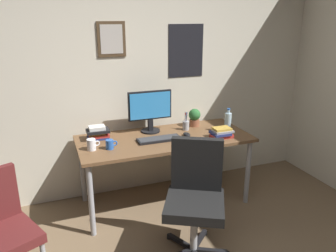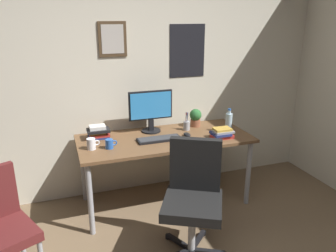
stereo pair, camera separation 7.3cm
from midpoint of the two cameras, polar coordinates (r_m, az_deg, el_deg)
name	(u,v)px [view 1 (the left image)]	position (r m, az deg, el deg)	size (l,w,h in m)	color
wall_back	(132,74)	(3.58, -6.74, 8.75)	(4.40, 0.10, 2.60)	beige
desk	(165,144)	(3.38, -1.22, -3.05)	(1.72, 0.75, 0.73)	brown
office_chair	(195,192)	(2.76, 3.93, -11.25)	(0.62, 0.62, 0.95)	black
monitor	(150,110)	(3.45, -3.69, 2.82)	(0.46, 0.20, 0.43)	black
keyboard	(159,139)	(3.27, -2.17, -2.25)	(0.43, 0.15, 0.03)	black
computer_mouse	(187,135)	(3.38, 2.59, -1.47)	(0.06, 0.11, 0.04)	black
water_bottle	(228,122)	(3.53, 9.59, 0.69)	(0.07, 0.07, 0.25)	silver
coffee_mug_near	(110,144)	(3.10, -10.55, -3.10)	(0.11, 0.07, 0.09)	#2659B2
coffee_mug_far	(92,145)	(3.11, -13.56, -3.09)	(0.12, 0.08, 0.10)	white
potted_plant	(194,117)	(3.67, 3.96, 1.56)	(0.13, 0.13, 0.19)	brown
pen_cup	(186,125)	(3.56, 2.47, 0.18)	(0.07, 0.07, 0.20)	#9EA0A5
book_stack_left	(98,133)	(3.37, -12.52, -1.13)	(0.22, 0.17, 0.13)	navy
book_stack_right	(222,133)	(3.36, 8.51, -1.19)	(0.22, 0.16, 0.10)	#B22D28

